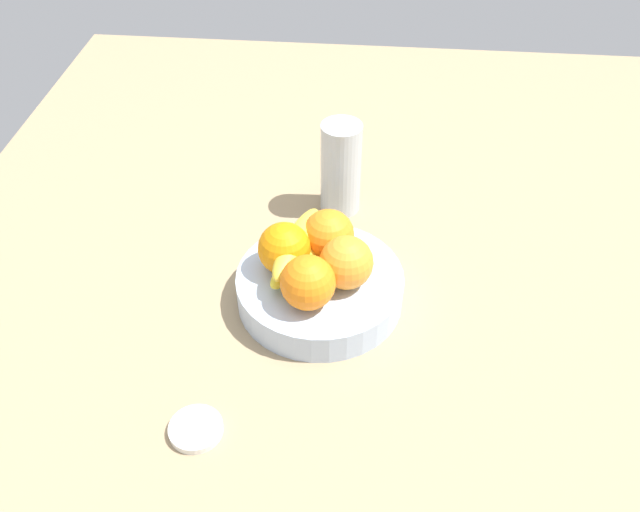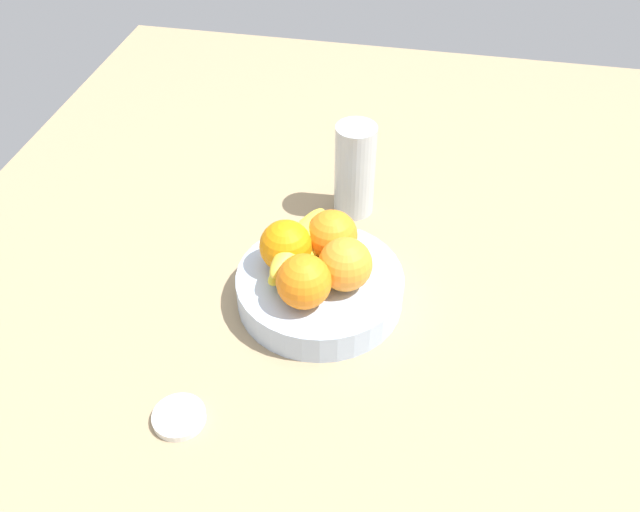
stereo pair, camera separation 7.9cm
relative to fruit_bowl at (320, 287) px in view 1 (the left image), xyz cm
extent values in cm
cube|color=#98815F|center=(0.10, 2.64, -3.97)|extent=(180.00, 140.00, 3.00)
cylinder|color=#AEC2DE|center=(0.00, 0.00, 0.00)|extent=(25.46, 25.46, 4.93)
sphere|color=orange|center=(1.02, 3.97, 6.46)|extent=(7.99, 7.99, 7.99)
sphere|color=orange|center=(-4.89, 0.82, 6.46)|extent=(7.99, 7.99, 7.99)
sphere|color=orange|center=(-1.17, -5.44, 6.46)|extent=(7.99, 7.99, 7.99)
sphere|color=orange|center=(5.72, -1.18, 6.46)|extent=(7.99, 7.99, 7.99)
ellipsoid|color=yellow|center=(-2.25, -2.43, 4.47)|extent=(16.85, 11.63, 4.00)
ellipsoid|color=yellow|center=(-2.27, -3.69, 6.67)|extent=(17.46, 7.99, 4.00)
cylinder|color=silver|center=(-23.34, 1.41, 6.01)|extent=(7.01, 7.01, 16.96)
cylinder|color=silver|center=(25.45, -13.72, -1.93)|extent=(7.05, 7.05, 1.07)
camera|label=1|loc=(74.23, 6.98, 73.90)|focal=38.44mm
camera|label=2|loc=(73.09, 14.76, 73.90)|focal=38.44mm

